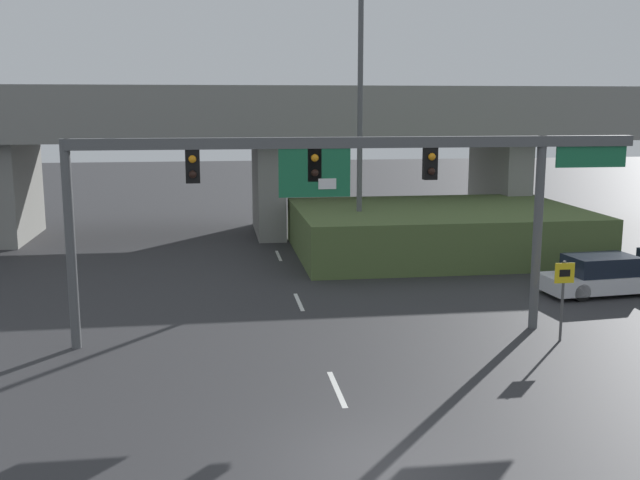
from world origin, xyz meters
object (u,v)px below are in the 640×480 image
object	(u,v)px
parked_sedan_near_right	(603,276)
highway_light_pole_near	(361,61)
speed_limit_sign	(563,289)
signal_gantry	(347,175)

from	to	relation	value
parked_sedan_near_right	highway_light_pole_near	bearing A→B (deg)	129.52
speed_limit_sign	signal_gantry	bearing A→B (deg)	167.57
speed_limit_sign	highway_light_pole_near	xyz separation A→B (m)	(-3.61, 12.80, 7.21)
highway_light_pole_near	parked_sedan_near_right	size ratio (longest dim) A/B	3.47
signal_gantry	parked_sedan_near_right	bearing A→B (deg)	19.95
speed_limit_sign	highway_light_pole_near	world-z (taller)	highway_light_pole_near
highway_light_pole_near	parked_sedan_near_right	xyz separation A→B (m)	(7.71, -7.68, -8.12)
signal_gantry	highway_light_pole_near	bearing A→B (deg)	77.13
signal_gantry	parked_sedan_near_right	size ratio (longest dim) A/B	3.48
speed_limit_sign	highway_light_pole_near	bearing A→B (deg)	105.74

